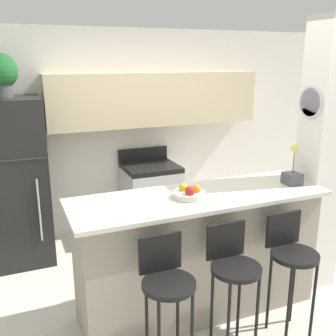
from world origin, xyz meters
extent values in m
plane|color=beige|center=(0.00, 0.00, 0.00)|extent=(14.00, 14.00, 0.00)
cube|color=white|center=(0.00, 2.03, 1.27)|extent=(5.60, 0.06, 2.55)
cube|color=beige|center=(0.31, 1.84, 1.70)|extent=(2.68, 0.32, 0.65)
cube|color=white|center=(0.17, 1.86, 1.52)|extent=(0.70, 0.28, 0.12)
cube|color=white|center=(1.26, -0.02, 1.27)|extent=(0.36, 0.32, 2.55)
cylinder|color=silver|center=(1.07, -0.02, 1.82)|extent=(0.02, 0.28, 0.28)
cylinder|color=white|center=(1.07, -0.02, 1.82)|extent=(0.01, 0.25, 0.25)
cube|color=gray|center=(0.00, 0.00, 0.53)|extent=(2.09, 0.60, 1.05)
cube|color=beige|center=(0.00, 0.00, 1.07)|extent=(2.21, 0.72, 0.04)
cube|color=black|center=(-1.45, 1.61, 0.61)|extent=(0.73, 0.71, 1.23)
cube|color=black|center=(-1.45, 1.61, 1.52)|extent=(0.73, 0.71, 0.58)
cube|color=#333333|center=(-1.45, 1.25, 1.23)|extent=(0.70, 0.01, 0.01)
cylinder|color=#B2B2B7|center=(-1.22, 1.24, 0.68)|extent=(0.02, 0.02, 0.68)
cube|color=silver|center=(0.17, 1.67, 0.43)|extent=(0.66, 0.61, 0.85)
cube|color=black|center=(0.17, 1.67, 0.88)|extent=(0.66, 0.61, 0.06)
cube|color=black|center=(0.17, 1.96, 0.99)|extent=(0.66, 0.04, 0.16)
cube|color=black|center=(0.17, 1.36, 0.47)|extent=(0.40, 0.01, 0.27)
cylinder|color=black|center=(-0.53, -0.60, 0.71)|extent=(0.37, 0.37, 0.03)
cube|color=black|center=(-0.53, -0.44, 0.87)|extent=(0.32, 0.02, 0.28)
cylinder|color=black|center=(-0.41, -0.72, 0.35)|extent=(0.02, 0.02, 0.69)
cylinder|color=black|center=(-0.65, -0.48, 0.35)|extent=(0.02, 0.02, 0.69)
cylinder|color=black|center=(-0.41, -0.48, 0.35)|extent=(0.02, 0.02, 0.69)
cylinder|color=black|center=(0.00, -0.60, 0.71)|extent=(0.37, 0.37, 0.03)
cube|color=black|center=(0.00, -0.44, 0.87)|extent=(0.32, 0.02, 0.28)
cylinder|color=black|center=(-0.12, -0.72, 0.35)|extent=(0.02, 0.02, 0.69)
cylinder|color=black|center=(0.12, -0.72, 0.35)|extent=(0.02, 0.02, 0.69)
cylinder|color=black|center=(-0.12, -0.48, 0.35)|extent=(0.02, 0.02, 0.69)
cylinder|color=black|center=(0.12, -0.48, 0.35)|extent=(0.02, 0.02, 0.69)
cylinder|color=black|center=(0.53, -0.60, 0.71)|extent=(0.37, 0.37, 0.03)
cube|color=black|center=(0.53, -0.44, 0.87)|extent=(0.32, 0.02, 0.28)
cylinder|color=black|center=(0.41, -0.72, 0.35)|extent=(0.02, 0.02, 0.69)
cylinder|color=black|center=(0.65, -0.72, 0.35)|extent=(0.02, 0.02, 0.69)
cylinder|color=black|center=(0.41, -0.48, 0.35)|extent=(0.02, 0.02, 0.69)
cylinder|color=black|center=(0.65, -0.48, 0.35)|extent=(0.02, 0.02, 0.69)
cylinder|color=#4C4C51|center=(-1.45, 1.61, 1.87)|extent=(0.22, 0.22, 0.13)
cube|color=#4C4C51|center=(0.91, -0.05, 1.14)|extent=(0.14, 0.14, 0.10)
cylinder|color=#386633|center=(0.91, -0.05, 1.29)|extent=(0.01, 0.01, 0.21)
sphere|color=#DBCC4C|center=(0.91, -0.05, 1.42)|extent=(0.07, 0.07, 0.07)
cylinder|color=silver|center=(-0.11, -0.02, 1.11)|extent=(0.27, 0.27, 0.05)
sphere|color=orange|center=(-0.05, -0.04, 1.16)|extent=(0.07, 0.07, 0.07)
sphere|color=gold|center=(-0.14, 0.03, 1.16)|extent=(0.07, 0.07, 0.07)
sphere|color=red|center=(-0.13, -0.08, 1.16)|extent=(0.08, 0.08, 0.08)
camera|label=1|loc=(-1.44, -2.77, 2.19)|focal=42.00mm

